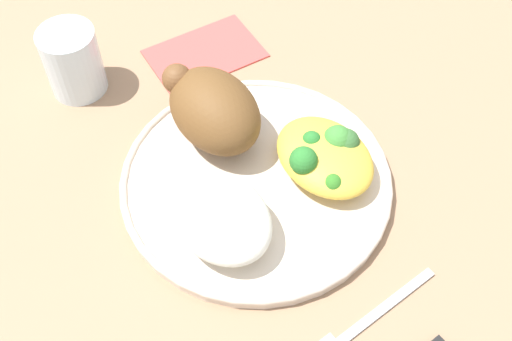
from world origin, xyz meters
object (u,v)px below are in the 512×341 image
Objects in this scene: napkin at (205,53)px; fork at (364,323)px; roasted_chicken at (213,110)px; water_glass at (73,61)px; plate at (256,181)px; rice_pile at (221,217)px; mac_cheese_with_broccoli at (326,155)px.

fork is at bearing 167.73° from napkin.
water_glass is at bearing 25.55° from roasted_chicken.
roasted_chicken is at bearing 0.90° from plate.
water_glass is at bearing 3.35° from rice_pile.
plate is at bearing -4.42° from fork.
plate is 0.07m from mac_cheese_with_broccoli.
water_glass is (0.25, 0.01, 0.00)m from rice_pile.
fork is (-0.14, 0.07, -0.03)m from mac_cheese_with_broccoli.
rice_pile is at bearing 18.47° from fork.
roasted_chicken reaches higher than rice_pile.
roasted_chicken reaches higher than mac_cheese_with_broccoli.
mac_cheese_with_broccoli reaches higher than fork.
fork is 0.39m from water_glass.
rice_pile is at bearing 148.64° from roasted_chicken.
fork is (-0.24, 0.01, -0.05)m from roasted_chicken.
rice_pile is 0.12m from mac_cheese_with_broccoli.
plate is 2.49× the size of mac_cheese_with_broccoli.
rice_pile is (-0.03, 0.06, 0.03)m from plate.
plate is 0.08m from roasted_chicken.
rice_pile is at bearing 115.32° from plate.
water_glass reaches higher than fork.
plate reaches higher than napkin.
plate is 0.23m from water_glass.
fork is 0.36m from napkin.
roasted_chicken is 0.14m from napkin.
roasted_chicken is 0.17m from water_glass.
napkin is (-0.04, -0.14, -0.04)m from water_glass.
rice_pile is at bearing -176.65° from water_glass.
rice_pile is 0.15m from fork.
fork reaches higher than napkin.
mac_cheese_with_broccoli is 0.28m from water_glass.
mac_cheese_with_broccoli is 0.84× the size of napkin.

